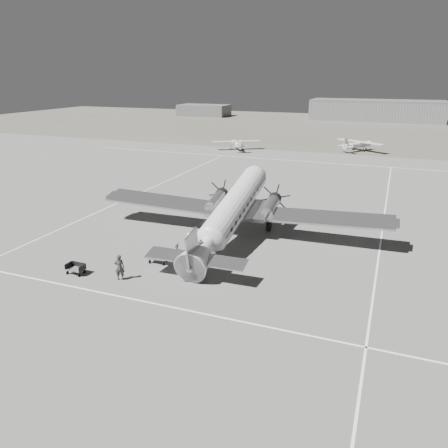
% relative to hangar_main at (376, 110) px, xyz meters
% --- Properties ---
extents(ground, '(260.00, 260.00, 0.00)m').
position_rel_hangar_main_xyz_m(ground, '(-5.00, -120.00, -3.30)').
color(ground, slate).
rests_on(ground, ground).
extents(taxi_line_near, '(60.00, 0.15, 0.01)m').
position_rel_hangar_main_xyz_m(taxi_line_near, '(-5.00, -134.00, -3.29)').
color(taxi_line_near, white).
rests_on(taxi_line_near, ground).
extents(taxi_line_right, '(0.15, 80.00, 0.01)m').
position_rel_hangar_main_xyz_m(taxi_line_right, '(7.00, -120.00, -3.29)').
color(taxi_line_right, white).
rests_on(taxi_line_right, ground).
extents(taxi_line_left, '(0.15, 60.00, 0.01)m').
position_rel_hangar_main_xyz_m(taxi_line_left, '(-23.00, -110.00, -3.29)').
color(taxi_line_left, white).
rests_on(taxi_line_left, ground).
extents(taxi_line_horizon, '(90.00, 0.15, 0.01)m').
position_rel_hangar_main_xyz_m(taxi_line_horizon, '(-5.00, -80.00, -3.29)').
color(taxi_line_horizon, white).
rests_on(taxi_line_horizon, ground).
extents(grass_infield, '(260.00, 90.00, 0.01)m').
position_rel_hangar_main_xyz_m(grass_infield, '(-5.00, -25.00, -3.30)').
color(grass_infield, '#59554B').
rests_on(grass_infield, ground).
extents(hangar_main, '(42.00, 14.00, 6.60)m').
position_rel_hangar_main_xyz_m(hangar_main, '(0.00, 0.00, 0.00)').
color(hangar_main, slate).
rests_on(hangar_main, ground).
extents(shed_secondary, '(18.00, 10.00, 4.00)m').
position_rel_hangar_main_xyz_m(shed_secondary, '(-60.00, -5.00, -1.30)').
color(shed_secondary, '#555555').
rests_on(shed_secondary, ground).
extents(dc3_airliner, '(29.46, 20.93, 5.49)m').
position_rel_hangar_main_xyz_m(dc3_airliner, '(-5.99, -120.88, -0.55)').
color(dc3_airliner, '#B1B1B3').
rests_on(dc3_airliner, ground).
extents(light_plane_left, '(12.51, 11.85, 2.04)m').
position_rel_hangar_main_xyz_m(light_plane_left, '(-22.76, -72.85, -2.28)').
color(light_plane_left, silver).
rests_on(light_plane_left, ground).
extents(light_plane_right, '(13.70, 13.08, 2.22)m').
position_rel_hangar_main_xyz_m(light_plane_right, '(0.40, -65.31, -2.19)').
color(light_plane_right, silver).
rests_on(light_plane_right, ground).
extents(baggage_cart_near, '(1.66, 1.20, 0.91)m').
position_rel_hangar_main_xyz_m(baggage_cart_near, '(-9.78, -127.93, -2.84)').
color(baggage_cart_near, '#555555').
rests_on(baggage_cart_near, ground).
extents(baggage_cart_far, '(1.49, 1.07, 0.82)m').
position_rel_hangar_main_xyz_m(baggage_cart_far, '(-14.67, -132.12, -2.89)').
color(baggage_cart_far, '#555555').
rests_on(baggage_cart_far, ground).
extents(ground_crew, '(0.86, 0.73, 2.01)m').
position_rel_hangar_main_xyz_m(ground_crew, '(-10.89, -131.73, -2.29)').
color(ground_crew, '#2E2E2E').
rests_on(ground_crew, ground).
extents(ramp_agent, '(0.85, 0.93, 1.56)m').
position_rel_hangar_main_xyz_m(ramp_agent, '(-8.51, -126.93, -2.52)').
color(ramp_agent, '#B0B0AE').
rests_on(ramp_agent, ground).
extents(passenger, '(0.73, 0.91, 1.61)m').
position_rel_hangar_main_xyz_m(passenger, '(-8.59, -124.53, -2.50)').
color(passenger, silver).
rests_on(passenger, ground).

